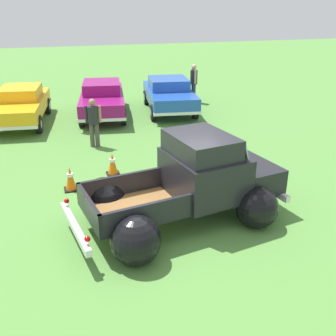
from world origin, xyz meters
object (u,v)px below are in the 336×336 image
at_px(show_car_2, 169,93).
at_px(vintage_pickup_truck, 193,186).
at_px(show_car_0, 21,104).
at_px(spectator_1, 194,81).
at_px(spectator_0, 93,120).
at_px(lane_cone_0, 113,164).
at_px(show_car_1, 102,98).
at_px(lane_cone_1, 70,179).

bearing_deg(show_car_2, vintage_pickup_truck, -5.69).
bearing_deg(show_car_0, vintage_pickup_truck, 30.76).
height_order(show_car_2, spectator_1, spectator_1).
relative_size(spectator_0, lane_cone_0, 2.58).
relative_size(show_car_1, show_car_2, 1.03).
bearing_deg(lane_cone_0, show_car_1, 83.71).
xyz_separation_m(vintage_pickup_truck, spectator_0, (-1.46, 5.35, 0.16)).
relative_size(show_car_1, spectator_0, 2.97).
relative_size(show_car_0, show_car_1, 0.96).
height_order(show_car_0, spectator_0, spectator_0).
bearing_deg(spectator_0, show_car_0, 43.75).
bearing_deg(show_car_2, spectator_1, 135.23).
bearing_deg(show_car_2, show_car_0, -80.53).
distance_m(vintage_pickup_truck, show_car_0, 9.81).
xyz_separation_m(show_car_1, spectator_1, (4.57, 1.14, 0.26)).
xyz_separation_m(show_car_1, show_car_2, (2.94, -0.07, 0.00)).
height_order(vintage_pickup_truck, show_car_0, vintage_pickup_truck).
xyz_separation_m(vintage_pickup_truck, spectator_1, (3.97, 10.32, 0.29)).
bearing_deg(lane_cone_1, spectator_1, 51.36).
distance_m(show_car_2, lane_cone_1, 8.42).
distance_m(vintage_pickup_truck, spectator_1, 11.06).
bearing_deg(lane_cone_1, lane_cone_0, 28.83).
relative_size(show_car_1, lane_cone_0, 7.66).
bearing_deg(spectator_1, vintage_pickup_truck, -108.55).
distance_m(show_car_2, spectator_0, 5.35).
distance_m(vintage_pickup_truck, show_car_1, 9.20).
bearing_deg(show_car_2, show_car_1, -82.64).
distance_m(show_car_0, lane_cone_1, 6.95).
distance_m(show_car_2, spectator_1, 2.05).
relative_size(show_car_0, spectator_0, 2.86).
xyz_separation_m(show_car_0, lane_cone_1, (1.33, -6.80, -0.47)).
bearing_deg(show_car_1, vintage_pickup_truck, 13.08).
bearing_deg(show_car_2, lane_cone_1, -26.37).
height_order(show_car_1, lane_cone_0, show_car_1).
bearing_deg(lane_cone_1, show_car_0, 101.08).
relative_size(show_car_2, spectator_0, 2.87).
bearing_deg(spectator_0, vintage_pickup_truck, -153.82).
bearing_deg(lane_cone_0, lane_cone_1, -151.17).
distance_m(lane_cone_0, lane_cone_1, 1.37).
bearing_deg(vintage_pickup_truck, show_car_2, 66.54).
bearing_deg(show_car_1, show_car_2, 97.99).
xyz_separation_m(show_car_1, lane_cone_1, (-1.90, -6.95, -0.47)).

